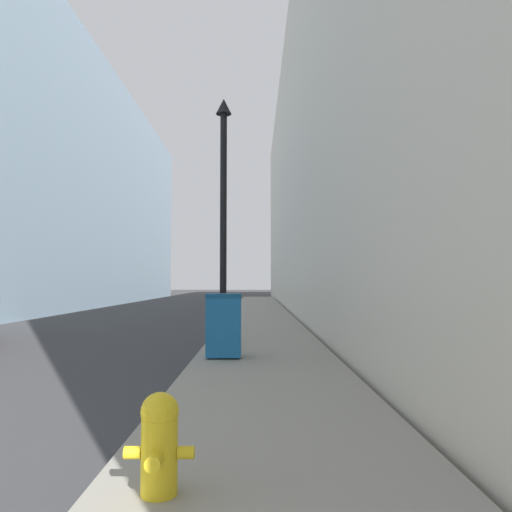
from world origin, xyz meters
TOP-DOWN VIEW (x-y plane):
  - sidewalk_right at (5.61, 18.00)m, footprint 2.89×60.00m
  - building_right_stone at (13.16, 26.00)m, footprint 12.00×60.00m
  - fire_hydrant at (4.72, 1.15)m, footprint 0.50×0.39m
  - trash_bin at (4.77, 7.56)m, footprint 0.70×0.57m
  - lamppost at (4.55, 10.68)m, footprint 0.42×0.42m

SIDE VIEW (x-z plane):
  - sidewalk_right at x=5.61m, z-range 0.00..0.15m
  - fire_hydrant at x=4.72m, z-range 0.17..0.90m
  - trash_bin at x=4.77m, z-range 0.17..1.45m
  - lamppost at x=4.55m, z-range 0.48..6.92m
  - building_right_stone at x=13.16m, z-range 0.00..16.57m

